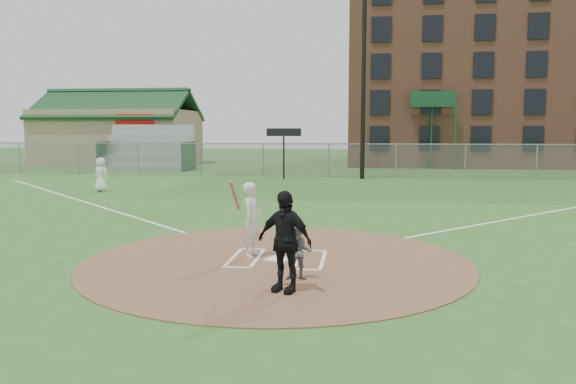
# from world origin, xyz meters

# --- Properties ---
(ground) EXTENTS (140.00, 140.00, 0.00)m
(ground) POSITION_xyz_m (0.00, 0.00, 0.00)
(ground) COLOR #2B5E20
(ground) RESTS_ON ground
(dirt_circle) EXTENTS (8.40, 8.40, 0.02)m
(dirt_circle) POSITION_xyz_m (0.00, 0.00, 0.01)
(dirt_circle) COLOR brown
(dirt_circle) RESTS_ON ground
(home_plate) EXTENTS (0.65, 0.65, 0.03)m
(home_plate) POSITION_xyz_m (0.05, 0.03, 0.04)
(home_plate) COLOR white
(home_plate) RESTS_ON dirt_circle
(foul_line_first) EXTENTS (17.04, 17.04, 0.01)m
(foul_line_first) POSITION_xyz_m (9.00, 9.00, 0.01)
(foul_line_first) COLOR white
(foul_line_first) RESTS_ON ground
(foul_line_third) EXTENTS (17.04, 17.04, 0.01)m
(foul_line_third) POSITION_xyz_m (-9.00, 9.00, 0.01)
(foul_line_third) COLOR white
(foul_line_third) RESTS_ON ground
(catcher) EXTENTS (0.55, 0.45, 1.05)m
(catcher) POSITION_xyz_m (0.64, -1.49, 0.55)
(catcher) COLOR slate
(catcher) RESTS_ON dirt_circle
(umpire) EXTENTS (1.14, 0.81, 1.79)m
(umpire) POSITION_xyz_m (0.47, -2.30, 0.92)
(umpire) COLOR black
(umpire) RESTS_ON dirt_circle
(ondeck_player) EXTENTS (0.89, 0.73, 1.58)m
(ondeck_player) POSITION_xyz_m (-9.99, 12.60, 0.79)
(ondeck_player) COLOR white
(ondeck_player) RESTS_ON ground
(batters_boxes) EXTENTS (2.08, 1.88, 0.01)m
(batters_boxes) POSITION_xyz_m (0.00, 0.15, 0.03)
(batters_boxes) COLOR white
(batters_boxes) RESTS_ON dirt_circle
(batter_at_plate) EXTENTS (0.63, 1.04, 1.78)m
(batter_at_plate) POSITION_xyz_m (-0.60, 0.30, 0.86)
(batter_at_plate) COLOR silver
(batter_at_plate) RESTS_ON dirt_circle
(outfield_fence) EXTENTS (56.08, 0.08, 2.03)m
(outfield_fence) POSITION_xyz_m (0.00, 22.00, 1.02)
(outfield_fence) COLOR slate
(outfield_fence) RESTS_ON ground
(bleachers) EXTENTS (6.08, 3.20, 3.20)m
(bleachers) POSITION_xyz_m (-13.00, 26.20, 1.59)
(bleachers) COLOR #B7BABF
(bleachers) RESTS_ON ground
(clubhouse) EXTENTS (12.20, 8.71, 6.23)m
(clubhouse) POSITION_xyz_m (-18.00, 32.99, 2.39)
(clubhouse) COLOR tan
(clubhouse) RESTS_ON ground
(brick_warehouse) EXTENTS (30.00, 17.17, 15.00)m
(brick_warehouse) POSITION_xyz_m (16.00, 37.96, 7.50)
(brick_warehouse) COLOR #9A5B42
(brick_warehouse) RESTS_ON ground
(light_pole) EXTENTS (1.20, 0.30, 12.22)m
(light_pole) POSITION_xyz_m (2.00, 21.00, 6.61)
(light_pole) COLOR black
(light_pole) RESTS_ON ground
(scoreboard_sign) EXTENTS (2.00, 0.10, 2.93)m
(scoreboard_sign) POSITION_xyz_m (-2.50, 20.20, 2.39)
(scoreboard_sign) COLOR black
(scoreboard_sign) RESTS_ON ground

